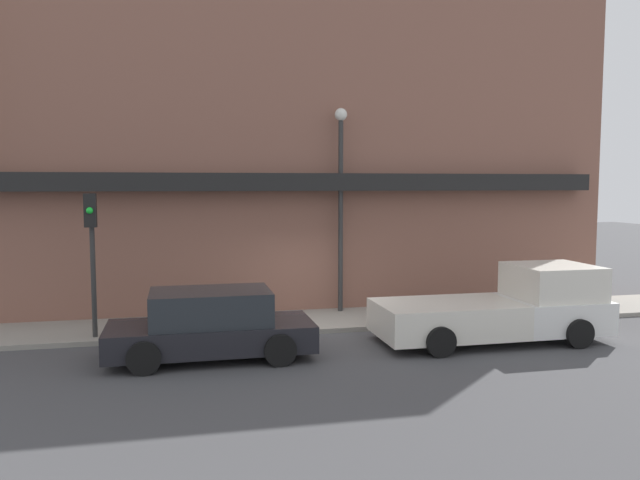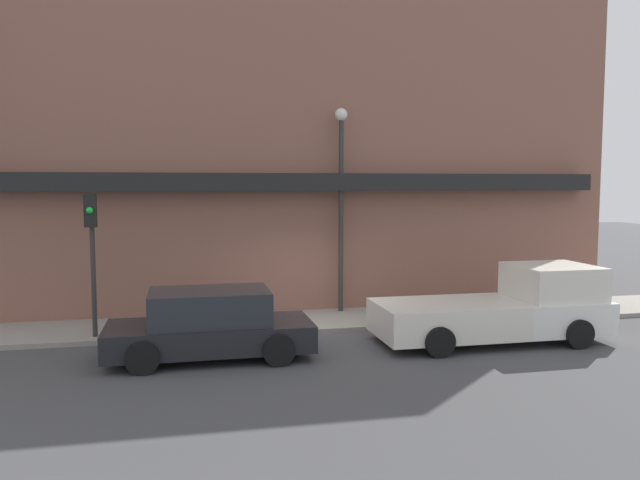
{
  "view_description": "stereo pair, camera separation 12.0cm",
  "coord_description": "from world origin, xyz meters",
  "px_view_note": "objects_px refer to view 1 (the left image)",
  "views": [
    {
      "loc": [
        -3.46,
        -15.27,
        3.82
      ],
      "look_at": [
        0.25,
        1.02,
        2.32
      ],
      "focal_mm": 35.0,
      "sensor_mm": 36.0,
      "label": 1
    },
    {
      "loc": [
        -3.34,
        -15.29,
        3.82
      ],
      "look_at": [
        0.25,
        1.02,
        2.32
      ],
      "focal_mm": 35.0,
      "sensor_mm": 36.0,
      "label": 2
    }
  ],
  "objects_px": {
    "parked_car": "(211,325)",
    "traffic_light": "(92,239)",
    "street_lamp": "(341,186)",
    "fire_hydrant": "(255,317)",
    "pickup_truck": "(505,308)"
  },
  "relations": [
    {
      "from": "parked_car",
      "to": "traffic_light",
      "type": "bearing_deg",
      "value": 143.76
    },
    {
      "from": "parked_car",
      "to": "traffic_light",
      "type": "xyz_separation_m",
      "value": [
        -2.68,
        1.99,
        1.79
      ]
    },
    {
      "from": "parked_car",
      "to": "traffic_light",
      "type": "relative_size",
      "value": 1.28
    },
    {
      "from": "street_lamp",
      "to": "traffic_light",
      "type": "xyz_separation_m",
      "value": [
        -6.6,
        -1.78,
        -1.23
      ]
    },
    {
      "from": "parked_car",
      "to": "fire_hydrant",
      "type": "relative_size",
      "value": 7.22
    },
    {
      "from": "parked_car",
      "to": "street_lamp",
      "type": "xyz_separation_m",
      "value": [
        3.93,
        3.78,
        3.02
      ]
    },
    {
      "from": "street_lamp",
      "to": "fire_hydrant",
      "type": "bearing_deg",
      "value": -147.39
    },
    {
      "from": "fire_hydrant",
      "to": "pickup_truck",
      "type": "bearing_deg",
      "value": -19.17
    },
    {
      "from": "pickup_truck",
      "to": "parked_car",
      "type": "xyz_separation_m",
      "value": [
        -7.09,
        -0.0,
        -0.07
      ]
    },
    {
      "from": "parked_car",
      "to": "fire_hydrant",
      "type": "distance_m",
      "value": 2.4
    },
    {
      "from": "pickup_truck",
      "to": "parked_car",
      "type": "relative_size",
      "value": 1.26
    },
    {
      "from": "fire_hydrant",
      "to": "traffic_light",
      "type": "bearing_deg",
      "value": -179.3
    },
    {
      "from": "fire_hydrant",
      "to": "street_lamp",
      "type": "height_order",
      "value": "street_lamp"
    },
    {
      "from": "pickup_truck",
      "to": "fire_hydrant",
      "type": "height_order",
      "value": "pickup_truck"
    },
    {
      "from": "pickup_truck",
      "to": "street_lamp",
      "type": "distance_m",
      "value": 5.75
    }
  ]
}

